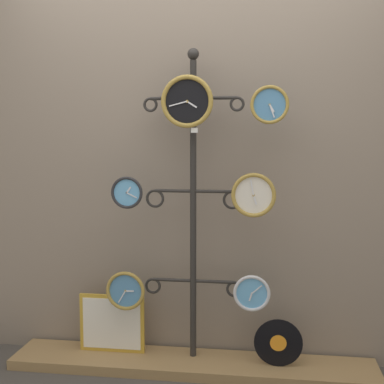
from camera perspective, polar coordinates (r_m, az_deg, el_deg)
The scene contains 12 objects.
shop_wall at distance 3.32m, azimuth 0.53°, elevation 5.92°, with size 4.40×0.04×2.80m.
low_shelf at distance 3.39m, azimuth -0.03°, elevation -17.90°, with size 2.20×0.36×0.06m.
display_stand at distance 3.26m, azimuth 0.13°, elevation -7.95°, with size 0.60×0.39×1.91m.
clock_top_center at distance 3.06m, azimuth -0.52°, elevation 9.64°, with size 0.30×0.04×0.30m.
clock_top_right at distance 3.06m, azimuth 8.29°, elevation 9.20°, with size 0.22×0.04×0.22m.
clock_middle_left at distance 3.15m, azimuth -6.94°, elevation -0.06°, with size 0.19×0.04×0.19m.
clock_middle_right at distance 3.04m, azimuth 6.59°, elevation -0.34°, with size 0.25×0.04×0.25m.
clock_bottom_left at distance 3.27m, azimuth -7.09°, elevation -10.40°, with size 0.24×0.04×0.24m.
clock_bottom_right at distance 3.18m, azimuth 6.40°, elevation -10.66°, with size 0.22×0.04×0.22m.
vinyl_record at distance 3.28m, azimuth 9.19°, elevation -15.61°, with size 0.28×0.01×0.28m.
picture_frame at distance 3.47m, azimuth -8.53°, elevation -13.67°, with size 0.41×0.02×0.36m.
price_tag_upper at distance 3.05m, azimuth 0.24°, elevation 6.60°, with size 0.04×0.00×0.03m.
Camera 1 is at (0.45, -2.72, 1.41)m, focal length 50.00 mm.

